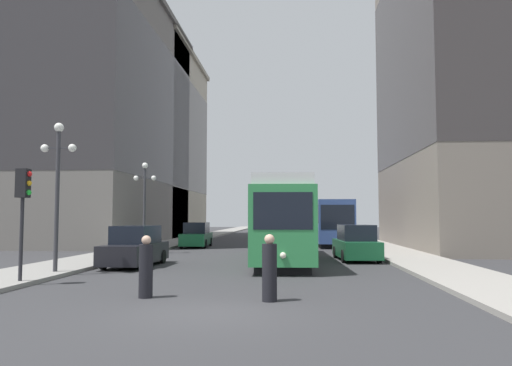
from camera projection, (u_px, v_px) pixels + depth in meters
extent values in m
plane|color=#303033|center=(208.00, 313.00, 11.43)|extent=(200.00, 200.00, 0.00)
cube|color=gray|center=(197.00, 238.00, 51.83)|extent=(3.21, 120.00, 0.15)
cube|color=gray|center=(353.00, 238.00, 50.63)|extent=(3.21, 120.00, 0.15)
cube|color=black|center=(280.00, 257.00, 25.04)|extent=(2.72, 12.63, 0.35)
cube|color=#2D8447|center=(280.00, 223.00, 25.16)|extent=(3.15, 13.74, 3.10)
cube|color=black|center=(280.00, 209.00, 25.21)|extent=(3.16, 13.19, 1.08)
cube|color=silver|center=(280.00, 188.00, 25.28)|extent=(2.93, 13.46, 0.44)
cube|color=black|center=(283.00, 211.00, 18.42)|extent=(2.21, 0.17, 1.40)
sphere|color=#F2EACC|center=(283.00, 255.00, 18.23)|extent=(0.24, 0.24, 0.24)
cube|color=black|center=(329.00, 242.00, 40.17)|extent=(2.44, 11.68, 0.35)
cube|color=#334C8C|center=(329.00, 221.00, 40.29)|extent=(2.85, 12.70, 3.10)
cube|color=black|center=(329.00, 214.00, 40.33)|extent=(2.87, 12.20, 1.30)
cube|color=black|center=(337.00, 217.00, 34.03)|extent=(2.31, 0.13, 1.71)
cylinder|color=black|center=(103.00, 262.00, 20.95)|extent=(0.19, 0.64, 0.64)
cylinder|color=black|center=(128.00, 256.00, 23.90)|extent=(0.19, 0.64, 0.64)
cylinder|color=black|center=(143.00, 262.00, 20.79)|extent=(0.19, 0.64, 0.64)
cylinder|color=black|center=(163.00, 257.00, 23.74)|extent=(0.19, 0.64, 0.64)
cube|color=black|center=(135.00, 253.00, 22.36)|extent=(1.90, 4.83, 0.84)
cube|color=black|center=(136.00, 234.00, 22.54)|extent=(1.64, 2.67, 0.80)
cylinder|color=black|center=(181.00, 244.00, 35.12)|extent=(0.21, 0.65, 0.64)
cylinder|color=black|center=(188.00, 242.00, 38.09)|extent=(0.21, 0.65, 0.64)
cylinder|color=black|center=(205.00, 244.00, 35.06)|extent=(0.21, 0.65, 0.64)
cylinder|color=black|center=(210.00, 242.00, 38.04)|extent=(0.21, 0.65, 0.64)
cube|color=#14512D|center=(196.00, 239.00, 36.60)|extent=(2.00, 4.88, 0.84)
cube|color=black|center=(197.00, 228.00, 36.77)|extent=(1.69, 2.71, 0.80)
cylinder|color=black|center=(367.00, 252.00, 26.74)|extent=(0.22, 0.65, 0.64)
cylinder|color=black|center=(379.00, 256.00, 23.91)|extent=(0.22, 0.65, 0.64)
cylinder|color=black|center=(335.00, 252.00, 26.77)|extent=(0.22, 0.65, 0.64)
cylinder|color=black|center=(344.00, 256.00, 23.94)|extent=(0.22, 0.65, 0.64)
cube|color=#14512D|center=(356.00, 249.00, 25.36)|extent=(2.06, 4.66, 0.84)
cube|color=black|center=(356.00, 233.00, 25.30)|extent=(1.73, 2.60, 0.80)
cylinder|color=black|center=(270.00, 273.00, 13.04)|extent=(0.39, 0.39, 1.50)
sphere|color=tan|center=(269.00, 239.00, 13.10)|extent=(0.27, 0.27, 0.27)
cylinder|color=black|center=(146.00, 271.00, 13.61)|extent=(0.38, 0.38, 1.46)
sphere|color=tan|center=(146.00, 240.00, 13.67)|extent=(0.26, 0.26, 0.26)
cylinder|color=#232328|center=(22.00, 224.00, 16.15)|extent=(0.12, 0.12, 3.64)
cube|color=black|center=(23.00, 183.00, 16.24)|extent=(0.36, 0.36, 0.95)
sphere|color=red|center=(29.00, 174.00, 16.25)|extent=(0.18, 0.18, 0.18)
sphere|color=gold|center=(29.00, 183.00, 16.22)|extent=(0.18, 0.18, 0.18)
sphere|color=green|center=(29.00, 192.00, 16.20)|extent=(0.18, 0.18, 0.18)
cylinder|color=#333338|center=(57.00, 201.00, 18.99)|extent=(0.16, 0.16, 5.36)
sphere|color=white|center=(59.00, 127.00, 19.18)|extent=(0.36, 0.36, 0.36)
sphere|color=white|center=(45.00, 148.00, 19.17)|extent=(0.31, 0.31, 0.31)
sphere|color=white|center=(72.00, 148.00, 19.09)|extent=(0.31, 0.31, 0.31)
cube|color=#333338|center=(58.00, 148.00, 19.13)|extent=(1.10, 0.06, 0.06)
cylinder|color=#333338|center=(144.00, 209.00, 30.14)|extent=(0.16, 0.16, 5.05)
sphere|color=white|center=(145.00, 166.00, 30.33)|extent=(0.36, 0.36, 0.36)
sphere|color=white|center=(136.00, 178.00, 30.31)|extent=(0.31, 0.31, 0.31)
sphere|color=white|center=(154.00, 178.00, 30.23)|extent=(0.31, 0.31, 0.31)
cube|color=#333338|center=(145.00, 178.00, 30.27)|extent=(1.10, 0.06, 0.06)
cube|color=#B2A893|center=(134.00, 147.00, 58.28)|extent=(14.05, 18.77, 20.86)
cube|color=#595451|center=(134.00, 138.00, 58.35)|extent=(14.09, 18.81, 12.51)
cube|color=gray|center=(135.00, 58.00, 59.02)|extent=(14.65, 19.37, 0.50)
cube|color=slate|center=(96.00, 124.00, 44.54)|extent=(11.92, 23.23, 21.19)
cube|color=#383538|center=(97.00, 112.00, 44.61)|extent=(11.96, 23.27, 12.71)
cube|color=#5F5B56|center=(99.00, 7.00, 45.29)|extent=(12.52, 23.83, 0.50)
cube|color=slate|center=(476.00, 74.00, 35.74)|extent=(10.98, 18.48, 25.03)
cube|color=#3D3838|center=(475.00, 57.00, 35.82)|extent=(11.02, 18.52, 15.02)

